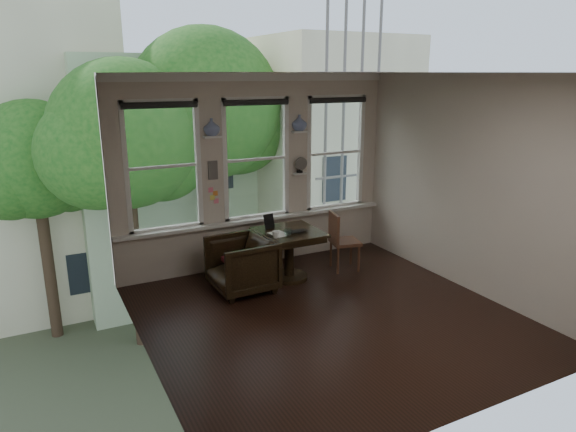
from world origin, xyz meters
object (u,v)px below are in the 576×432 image
table (289,255)px  side_chair_right (345,241)px  mug (276,234)px  laptop (298,233)px  armchair_left (242,265)px

table → side_chair_right: 0.97m
mug → laptop: bearing=5.7°
table → side_chair_right: size_ratio=0.98×
armchair_left → mug: size_ratio=8.08×
armchair_left → side_chair_right: bearing=89.1°
table → mug: bearing=-147.5°
laptop → mug: size_ratio=3.11×
side_chair_right → laptop: size_ratio=2.78×
armchair_left → mug: bearing=74.4°
table → side_chair_right: bearing=-2.9°
table → armchair_left: size_ratio=1.05×
armchair_left → mug: 0.64m
armchair_left → laptop: size_ratio=2.60×
armchair_left → laptop: armchair_left is taller
table → mug: mug is taller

